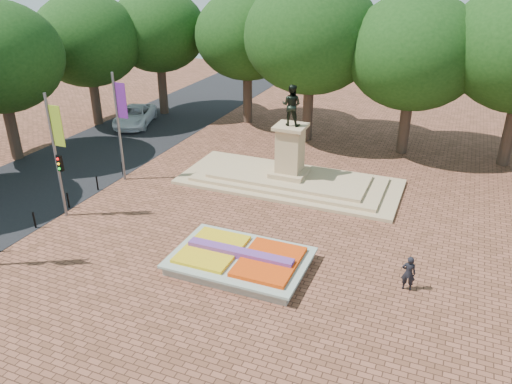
{
  "coord_description": "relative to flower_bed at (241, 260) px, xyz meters",
  "views": [
    {
      "loc": [
        9.22,
        -20.0,
        13.17
      ],
      "look_at": [
        0.32,
        1.61,
        2.2
      ],
      "focal_mm": 35.0,
      "sensor_mm": 36.0,
      "label": 1
    }
  ],
  "objects": [
    {
      "name": "tree_row_back",
      "position": [
        1.31,
        20.0,
        6.29
      ],
      "size": [
        44.8,
        8.8,
        10.43
      ],
      "color": "#3D2C21",
      "rests_on": "ground"
    },
    {
      "name": "monument",
      "position": [
        -1.03,
        10.0,
        0.5
      ],
      "size": [
        14.0,
        6.0,
        6.4
      ],
      "color": "tan",
      "rests_on": "ground"
    },
    {
      "name": "pedestrian",
      "position": [
        7.44,
        1.17,
        0.45
      ],
      "size": [
        0.63,
        0.43,
        1.66
      ],
      "primitive_type": "imported",
      "rotation": [
        0.0,
        0.0,
        3.2
      ],
      "color": "black",
      "rests_on": "ground"
    },
    {
      "name": "flower_bed",
      "position": [
        0.0,
        0.0,
        0.0
      ],
      "size": [
        6.3,
        4.3,
        0.91
      ],
      "color": "gray",
      "rests_on": "ground"
    },
    {
      "name": "tree_row_street",
      "position": [
        -20.53,
        6.67,
        6.01
      ],
      "size": [
        8.4,
        25.4,
        9.98
      ],
      "color": "#3D2C21",
      "rests_on": "ground"
    },
    {
      "name": "ground",
      "position": [
        -1.03,
        2.0,
        -0.38
      ],
      "size": [
        90.0,
        90.0,
        0.0
      ],
      "primitive_type": "plane",
      "color": "brown",
      "rests_on": "ground"
    },
    {
      "name": "banner_poles",
      "position": [
        -11.1,
        0.69,
        3.5
      ],
      "size": [
        0.88,
        11.17,
        7.0
      ],
      "color": "slate",
      "rests_on": "ground"
    },
    {
      "name": "van",
      "position": [
        -17.46,
        16.72,
        0.44
      ],
      "size": [
        4.48,
        6.41,
        1.63
      ],
      "primitive_type": "imported",
      "rotation": [
        0.0,
        0.0,
        0.34
      ],
      "color": "white",
      "rests_on": "ground"
    },
    {
      "name": "bollard_row",
      "position": [
        -11.73,
        0.5,
        0.15
      ],
      "size": [
        0.12,
        13.12,
        0.98
      ],
      "color": "black",
      "rests_on": "ground"
    },
    {
      "name": "asphalt_street",
      "position": [
        -16.03,
        7.0,
        -0.37
      ],
      "size": [
        9.0,
        90.0,
        0.02
      ],
      "primitive_type": "cube",
      "color": "black",
      "rests_on": "ground"
    }
  ]
}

